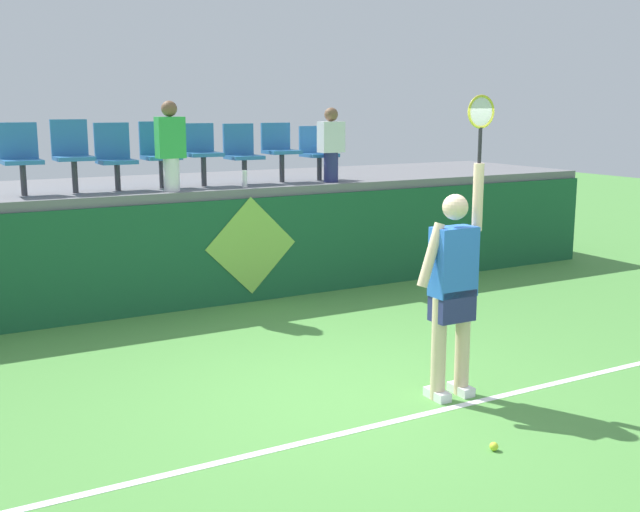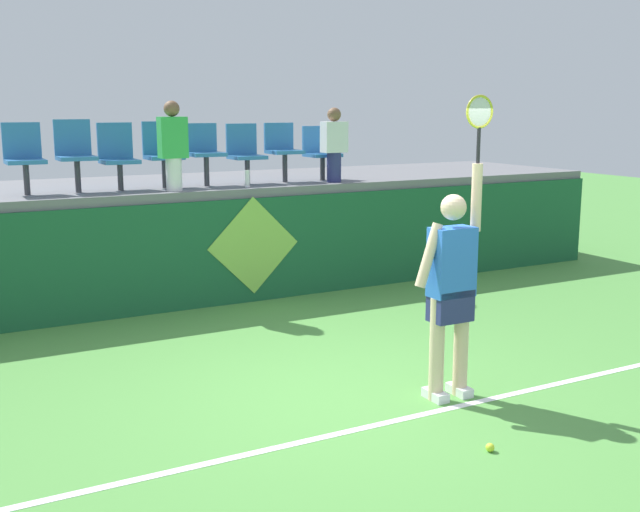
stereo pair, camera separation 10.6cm
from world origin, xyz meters
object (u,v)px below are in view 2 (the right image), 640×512
Objects in this scene: spectator_1 at (334,144)px; stadium_chair_6 at (283,148)px; stadium_chair_1 at (75,151)px; stadium_chair_5 at (245,151)px; stadium_chair_3 at (162,151)px; stadium_chair_0 at (24,155)px; stadium_chair_4 at (204,150)px; tennis_ball at (490,447)px; tennis_player at (452,285)px; water_bottle at (247,179)px; stadium_chair_7 at (320,150)px; stadium_chair_2 at (118,154)px; spectator_0 at (173,144)px.

stadium_chair_6 is at bearing 146.20° from spectator_1.
stadium_chair_1 is 2.25m from stadium_chair_5.
stadium_chair_3 is 0.83× the size of spectator_1.
spectator_1 is (4.01, -0.41, 0.06)m from stadium_chair_0.
stadium_chair_0 is 1.00× the size of stadium_chair_3.
stadium_chair_1 is at bearing 179.76° from stadium_chair_4.
tennis_ball is at bearing -83.62° from stadium_chair_3.
water_bottle is at bearing 91.14° from tennis_player.
stadium_chair_7 is at bearing 74.87° from tennis_player.
tennis_ball is at bearing -89.30° from stadium_chair_4.
stadium_chair_4 reaches higher than stadium_chair_6.
stadium_chair_5 is at bearing -0.11° from stadium_chair_2.
stadium_chair_6 is at bearing -0.03° from stadium_chair_4.
stadium_chair_5 is at bearing 160.74° from spectator_1.
stadium_chair_5 is (0.58, 0.01, -0.03)m from stadium_chair_4.
stadium_chair_1 is 3.44m from spectator_1.
stadium_chair_3 is at bearing -0.03° from stadium_chair_1.
spectator_0 is (1.69, -0.45, 0.10)m from stadium_chair_0.
stadium_chair_3 reaches higher than stadium_chair_5.
stadium_chair_1 is 0.86× the size of spectator_1.
stadium_chair_4 is 0.74× the size of spectator_0.
stadium_chair_2 is 1.73m from stadium_chair_5.
spectator_0 reaches higher than stadium_chair_2.
stadium_chair_4 is 1.01× the size of stadium_chair_6.
stadium_chair_1 is (0.59, 0.00, 0.02)m from stadium_chair_0.
stadium_chair_5 is at bearing 0.62° from stadium_chair_4.
stadium_chair_7 is at bearing 90.00° from spectator_1.
stadium_chair_6 is at bearing -0.15° from stadium_chair_1.
stadium_chair_6 is at bearing 81.88° from tennis_player.
stadium_chair_4 is (2.26, -0.01, -0.00)m from stadium_chair_0.
stadium_chair_2 is 0.57m from stadium_chair_3.
stadium_chair_1 reaches higher than stadium_chair_4.
water_bottle is at bearing -26.88° from stadium_chair_3.
stadium_chair_2 is at bearing 109.15° from tennis_player.
tennis_player reaches higher than stadium_chair_0.
water_bottle is 0.28× the size of stadium_chair_5.
stadium_chair_1 is at bearing 173.19° from spectator_1.
stadium_chair_6 reaches higher than tennis_ball.
stadium_chair_6 is at bearing -0.70° from stadium_chair_5.
stadium_chair_0 is at bearing 120.33° from tennis_player.
stadium_chair_0 is 3.41m from stadium_chair_6.
stadium_chair_5 is (1.16, -0.00, -0.03)m from stadium_chair_3.
tennis_player is 4.77m from stadium_chair_5.
stadium_chair_6 reaches higher than water_bottle.
tennis_ball is 0.08× the size of stadium_chair_3.
stadium_chair_1 reaches higher than stadium_chair_5.
stadium_chair_2 is (-1.63, 4.69, 0.91)m from tennis_player.
tennis_player is 3.43× the size of stadium_chair_7.
water_bottle is at bearing -160.13° from stadium_chair_7.
stadium_chair_4 is (0.57, -0.01, 0.00)m from stadium_chair_3.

